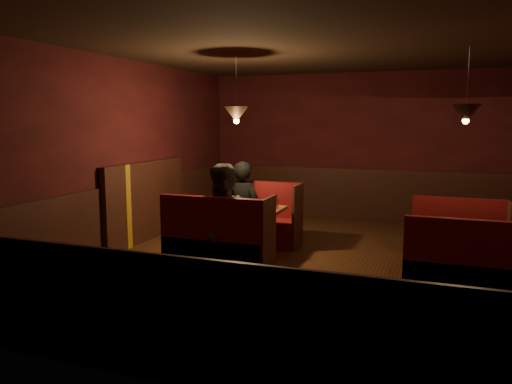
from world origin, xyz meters
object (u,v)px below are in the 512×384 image
at_px(diner_a, 243,192).
at_px(diner_b, 226,204).
at_px(main_table, 238,218).
at_px(main_bench_near, 217,246).
at_px(main_bench_far, 257,224).
at_px(second_table, 459,240).
at_px(second_bench_far, 459,243).
at_px(second_bench_near, 462,270).

height_order(diner_a, diner_b, diner_b).
xyz_separation_m(main_table, diner_a, (-0.20, 0.69, 0.29)).
relative_size(main_table, main_bench_near, 0.91).
height_order(main_bench_far, main_bench_near, same).
bearing_deg(main_bench_near, second_table, 14.30).
bearing_deg(main_bench_near, diner_a, 98.50).
bearing_deg(main_table, second_table, 0.19).
xyz_separation_m(main_bench_near, diner_b, (0.10, 0.09, 0.56)).
height_order(second_bench_far, second_bench_near, same).
relative_size(second_bench_far, second_bench_near, 1.00).
bearing_deg(main_bench_near, second_bench_near, 1.59).
distance_m(main_bench_near, diner_a, 1.55).
xyz_separation_m(second_table, second_bench_near, (0.03, -0.68, -0.19)).
bearing_deg(main_bench_near, second_bench_far, 25.52).
height_order(second_bench_near, diner_b, diner_b).
distance_m(main_table, second_bench_near, 3.11).
relative_size(second_table, second_bench_near, 0.90).
xyz_separation_m(main_table, diner_b, (0.12, -0.67, 0.33)).
relative_size(main_bench_far, main_bench_near, 1.00).
distance_m(second_table, second_bench_near, 0.70).
relative_size(diner_a, diner_b, 0.96).
relative_size(second_bench_far, diner_b, 0.72).
distance_m(second_table, diner_b, 2.99).
bearing_deg(second_bench_far, diner_b, -155.06).
xyz_separation_m(diner_a, diner_b, (0.32, -1.35, 0.04)).
height_order(second_table, second_bench_near, second_bench_near).
bearing_deg(second_bench_near, main_bench_near, -178.41).
bearing_deg(diner_a, diner_b, 104.02).
bearing_deg(diner_b, diner_a, 88.50).
bearing_deg(second_table, diner_b, -166.81).
bearing_deg(diner_a, main_table, 107.01).
bearing_deg(second_bench_near, main_bench_far, 154.79).
xyz_separation_m(main_table, second_bench_near, (3.03, -0.67, -0.26)).
height_order(main_table, main_bench_near, main_bench_near).
bearing_deg(main_table, second_bench_far, 12.79).
bearing_deg(main_table, diner_b, -79.89).
distance_m(main_bench_far, main_bench_near, 1.50).
xyz_separation_m(main_table, main_bench_far, (0.01, 0.75, -0.23)).
bearing_deg(second_bench_near, second_table, 92.20).
bearing_deg(main_bench_far, main_table, -91.14).
relative_size(main_bench_far, diner_b, 0.83).
xyz_separation_m(main_bench_far, main_bench_near, (0.00, -1.50, 0.00)).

